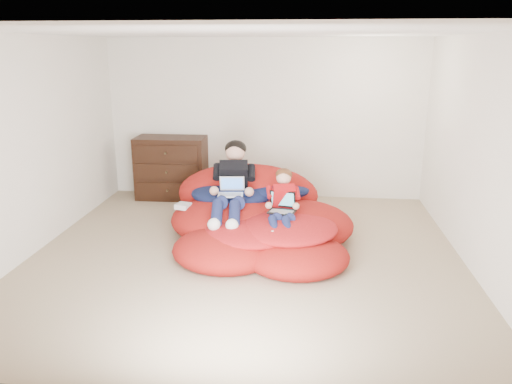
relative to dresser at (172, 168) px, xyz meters
name	(u,v)px	position (x,y,z in m)	size (l,w,h in m)	color
room_shell	(245,238)	(1.47, -2.21, -0.27)	(5.10, 5.10, 2.77)	tan
dresser	(172,168)	(0.00, 0.00, 0.00)	(1.11, 0.62, 0.99)	black
beanbag_pile	(257,220)	(1.55, -1.70, -0.23)	(2.38, 2.38, 0.90)	#AC1713
cream_pillow	(228,175)	(1.06, -0.84, 0.13)	(0.42, 0.27, 0.27)	white
older_boy	(232,181)	(1.22, -1.58, 0.23)	(0.42, 1.28, 0.86)	black
younger_boy	(283,201)	(1.88, -1.95, 0.11)	(0.33, 0.90, 0.63)	red
laptop_white	(231,190)	(1.22, -1.67, 0.15)	(0.33, 0.33, 0.21)	silver
laptop_black	(282,206)	(1.88, -1.99, 0.06)	(0.35, 0.34, 0.23)	black
power_adapter	(183,206)	(0.61, -1.71, -0.07)	(0.17, 0.17, 0.06)	silver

